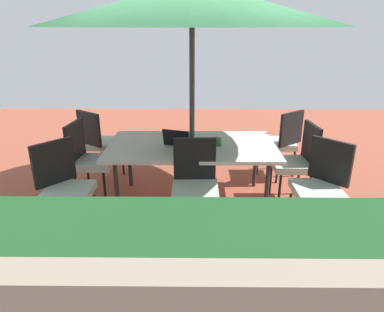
{
  "coord_description": "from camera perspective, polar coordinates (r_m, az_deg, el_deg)",
  "views": [
    {
      "loc": [
        -0.04,
        3.87,
        2.05
      ],
      "look_at": [
        0.0,
        0.0,
        0.58
      ],
      "focal_mm": 32.47,
      "sensor_mm": 36.0,
      "label": 1
    }
  ],
  "objects": [
    {
      "name": "ground_plane",
      "position": [
        4.39,
        -0.0,
        -7.26
      ],
      "size": [
        10.0,
        10.0,
        0.02
      ],
      "primitive_type": "cube",
      "color": "#9E4C38"
    },
    {
      "name": "dining_table",
      "position": [
        4.11,
        -0.0,
        1.29
      ],
      "size": [
        1.97,
        1.1,
        0.73
      ],
      "color": "silver",
      "rests_on": "ground_plane"
    },
    {
      "name": "patio_umbrella",
      "position": [
        3.88,
        -0.0,
        23.58
      ],
      "size": [
        3.15,
        3.15,
        2.47
      ],
      "color": "#4C4C4C",
      "rests_on": "ground_plane"
    },
    {
      "name": "chair_southwest",
      "position": [
        4.97,
        14.44,
        2.52
      ],
      "size": [
        0.58,
        0.58,
        0.98
      ],
      "rotation": [
        0.0,
        0.0,
        0.66
      ],
      "color": "silver",
      "rests_on": "ground_plane"
    },
    {
      "name": "chair_southeast",
      "position": [
        4.98,
        -15.01,
        2.52
      ],
      "size": [
        0.58,
        0.58,
        0.98
      ],
      "rotation": [
        0.0,
        0.0,
        5.65
      ],
      "color": "silver",
      "rests_on": "ground_plane"
    },
    {
      "name": "chair_west",
      "position": [
        4.31,
        16.88,
        -0.53
      ],
      "size": [
        0.48,
        0.47,
        0.98
      ],
      "rotation": [
        0.0,
        0.0,
        1.66
      ],
      "color": "silver",
      "rests_on": "ground_plane"
    },
    {
      "name": "chair_north",
      "position": [
        3.53,
        0.49,
        -4.39
      ],
      "size": [
        0.46,
        0.47,
        0.98
      ],
      "rotation": [
        0.0,
        0.0,
        3.17
      ],
      "color": "silver",
      "rests_on": "ground_plane"
    },
    {
      "name": "chair_northwest",
      "position": [
        3.74,
        20.4,
        -4.26
      ],
      "size": [
        0.59,
        0.59,
        0.98
      ],
      "rotation": [
        0.0,
        0.0,
        2.34
      ],
      "color": "silver",
      "rests_on": "ground_plane"
    },
    {
      "name": "chair_northeast",
      "position": [
        3.7,
        -20.3,
        -4.5
      ],
      "size": [
        0.59,
        0.58,
        0.98
      ],
      "rotation": [
        0.0,
        0.0,
        3.99
      ],
      "color": "silver",
      "rests_on": "ground_plane"
    },
    {
      "name": "chair_east",
      "position": [
        4.38,
        -16.63,
        -0.18
      ],
      "size": [
        0.48,
        0.47,
        0.98
      ],
      "rotation": [
        0.0,
        0.0,
        4.59
      ],
      "color": "silver",
      "rests_on": "ground_plane"
    },
    {
      "name": "laptop",
      "position": [
        4.03,
        -2.26,
        2.31
      ],
      "size": [
        0.38,
        0.33,
        0.21
      ],
      "rotation": [
        0.0,
        0.0,
        -0.32
      ],
      "color": "gray",
      "rests_on": "dining_table"
    },
    {
      "name": "cup",
      "position": [
        4.05,
        4.27,
        2.37
      ],
      "size": [
        0.08,
        0.08,
        0.1
      ],
      "primitive_type": "cylinder",
      "color": "#286B33",
      "rests_on": "dining_table"
    }
  ]
}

